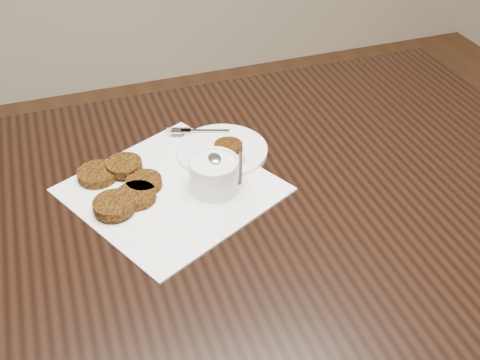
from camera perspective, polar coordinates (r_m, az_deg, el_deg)
name	(u,v)px	position (r m, az deg, el deg)	size (l,w,h in m)	color
table	(215,358)	(1.25, -2.43, -17.04)	(1.42, 0.91, 0.75)	black
napkin	(172,190)	(1.03, -6.65, -0.96)	(0.31, 0.31, 0.00)	white
sauce_ramekin	(214,160)	(0.99, -2.61, 1.97)	(0.12, 0.12, 0.12)	white
patty_cluster	(130,187)	(1.03, -10.77, -0.64)	(0.23, 0.23, 0.02)	brown
plate_with_patty	(222,148)	(1.11, -1.79, 3.14)	(0.17, 0.17, 0.03)	white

